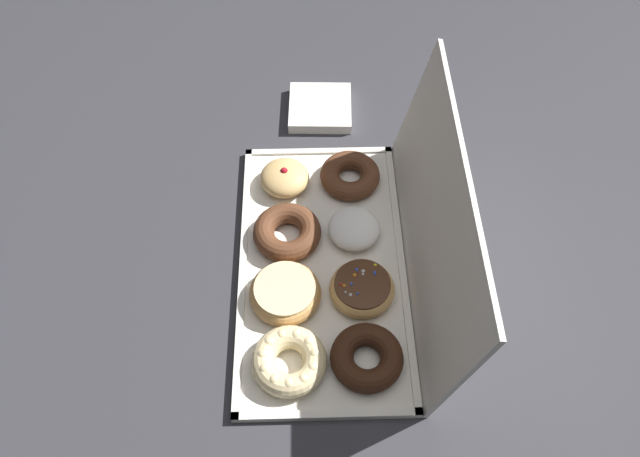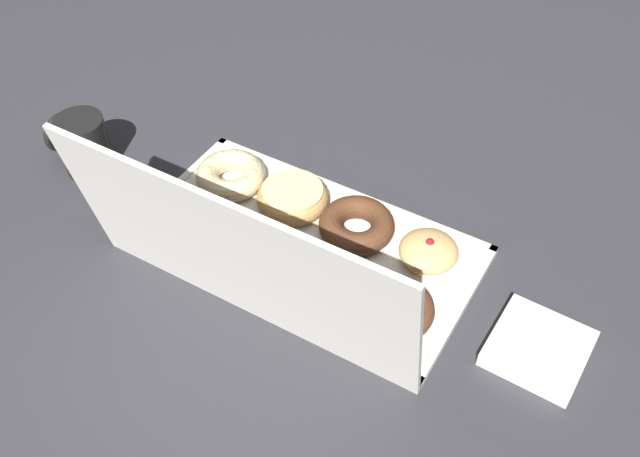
{
  "view_description": "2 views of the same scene",
  "coord_description": "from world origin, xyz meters",
  "px_view_note": "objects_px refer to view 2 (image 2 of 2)",
  "views": [
    {
      "loc": [
        0.55,
        -0.02,
        0.93
      ],
      "look_at": [
        -0.05,
        -0.0,
        0.05
      ],
      "focal_mm": 34.84,
      "sensor_mm": 36.0,
      "label": 1
    },
    {
      "loc": [
        -0.41,
        0.65,
        0.84
      ],
      "look_at": [
        -0.03,
        0.01,
        0.06
      ],
      "focal_mm": 40.6,
      "sensor_mm": 36.0,
      "label": 2
    }
  ],
  "objects_px": {
    "cruller_donut_3": "(231,175)",
    "chocolate_cake_ring_donut_7": "(189,219)",
    "jelly_filled_donut_0": "(429,251)",
    "chocolate_cake_ring_donut_1": "(357,225)",
    "donut_box": "(306,246)",
    "sprinkle_donut_6": "(251,248)",
    "coffee_mug": "(83,143)",
    "powdered_filled_donut_5": "(321,274)",
    "chocolate_cake_ring_donut_4": "(395,309)",
    "glazed_ring_donut_2": "(293,197)",
    "napkin_stack": "(538,348)"
  },
  "relations": [
    {
      "from": "coffee_mug",
      "to": "cruller_donut_3",
      "type": "bearing_deg",
      "value": -161.56
    },
    {
      "from": "donut_box",
      "to": "napkin_stack",
      "type": "bearing_deg",
      "value": 179.08
    },
    {
      "from": "donut_box",
      "to": "chocolate_cake_ring_donut_7",
      "type": "height_order",
      "value": "chocolate_cake_ring_donut_7"
    },
    {
      "from": "chocolate_cake_ring_donut_1",
      "to": "sprinkle_donut_6",
      "type": "distance_m",
      "value": 0.17
    },
    {
      "from": "donut_box",
      "to": "chocolate_cake_ring_donut_4",
      "type": "relative_size",
      "value": 4.73
    },
    {
      "from": "donut_box",
      "to": "chocolate_cake_ring_donut_7",
      "type": "distance_m",
      "value": 0.19
    },
    {
      "from": "jelly_filled_donut_0",
      "to": "chocolate_cake_ring_donut_1",
      "type": "distance_m",
      "value": 0.12
    },
    {
      "from": "sprinkle_donut_6",
      "to": "chocolate_cake_ring_donut_7",
      "type": "height_order",
      "value": "sprinkle_donut_6"
    },
    {
      "from": "cruller_donut_3",
      "to": "donut_box",
      "type": "bearing_deg",
      "value": 162.91
    },
    {
      "from": "jelly_filled_donut_0",
      "to": "sprinkle_donut_6",
      "type": "bearing_deg",
      "value": 28.6
    },
    {
      "from": "donut_box",
      "to": "glazed_ring_donut_2",
      "type": "distance_m",
      "value": 0.09
    },
    {
      "from": "chocolate_cake_ring_donut_1",
      "to": "cruller_donut_3",
      "type": "height_order",
      "value": "cruller_donut_3"
    },
    {
      "from": "jelly_filled_donut_0",
      "to": "cruller_donut_3",
      "type": "relative_size",
      "value": 0.78
    },
    {
      "from": "glazed_ring_donut_2",
      "to": "coffee_mug",
      "type": "xyz_separation_m",
      "value": [
        0.37,
        0.09,
        0.03
      ]
    },
    {
      "from": "jelly_filled_donut_0",
      "to": "chocolate_cake_ring_donut_1",
      "type": "height_order",
      "value": "jelly_filled_donut_0"
    },
    {
      "from": "chocolate_cake_ring_donut_1",
      "to": "powdered_filled_donut_5",
      "type": "bearing_deg",
      "value": 91.75
    },
    {
      "from": "chocolate_cake_ring_donut_1",
      "to": "cruller_donut_3",
      "type": "relative_size",
      "value": 1.03
    },
    {
      "from": "cruller_donut_3",
      "to": "chocolate_cake_ring_donut_7",
      "type": "height_order",
      "value": "cruller_donut_3"
    },
    {
      "from": "glazed_ring_donut_2",
      "to": "chocolate_cake_ring_donut_7",
      "type": "height_order",
      "value": "same"
    },
    {
      "from": "chocolate_cake_ring_donut_1",
      "to": "powdered_filled_donut_5",
      "type": "distance_m",
      "value": 0.12
    },
    {
      "from": "glazed_ring_donut_2",
      "to": "cruller_donut_3",
      "type": "bearing_deg",
      "value": 3.39
    },
    {
      "from": "coffee_mug",
      "to": "napkin_stack",
      "type": "distance_m",
      "value": 0.81
    },
    {
      "from": "cruller_donut_3",
      "to": "napkin_stack",
      "type": "bearing_deg",
      "value": 173.71
    },
    {
      "from": "glazed_ring_donut_2",
      "to": "sprinkle_donut_6",
      "type": "height_order",
      "value": "sprinkle_donut_6"
    },
    {
      "from": "chocolate_cake_ring_donut_1",
      "to": "coffee_mug",
      "type": "xyz_separation_m",
      "value": [
        0.49,
        0.09,
        0.03
      ]
    },
    {
      "from": "glazed_ring_donut_2",
      "to": "napkin_stack",
      "type": "bearing_deg",
      "value": 171.15
    },
    {
      "from": "chocolate_cake_ring_donut_4",
      "to": "chocolate_cake_ring_donut_7",
      "type": "bearing_deg",
      "value": 1.07
    },
    {
      "from": "napkin_stack",
      "to": "chocolate_cake_ring_donut_1",
      "type": "bearing_deg",
      "value": -11.62
    },
    {
      "from": "chocolate_cake_ring_donut_4",
      "to": "chocolate_cake_ring_donut_1",
      "type": "bearing_deg",
      "value": -42.84
    },
    {
      "from": "jelly_filled_donut_0",
      "to": "sprinkle_donut_6",
      "type": "distance_m",
      "value": 0.27
    },
    {
      "from": "jelly_filled_donut_0",
      "to": "powdered_filled_donut_5",
      "type": "distance_m",
      "value": 0.17
    },
    {
      "from": "powdered_filled_donut_5",
      "to": "chocolate_cake_ring_donut_7",
      "type": "bearing_deg",
      "value": 1.44
    },
    {
      "from": "glazed_ring_donut_2",
      "to": "chocolate_cake_ring_donut_7",
      "type": "bearing_deg",
      "value": 47.48
    },
    {
      "from": "chocolate_cake_ring_donut_7",
      "to": "cruller_donut_3",
      "type": "bearing_deg",
      "value": -88.65
    },
    {
      "from": "coffee_mug",
      "to": "donut_box",
      "type": "bearing_deg",
      "value": -176.37
    },
    {
      "from": "jelly_filled_donut_0",
      "to": "glazed_ring_donut_2",
      "type": "distance_m",
      "value": 0.24
    },
    {
      "from": "donut_box",
      "to": "cruller_donut_3",
      "type": "height_order",
      "value": "cruller_donut_3"
    },
    {
      "from": "sprinkle_donut_6",
      "to": "chocolate_cake_ring_donut_7",
      "type": "bearing_deg",
      "value": -0.17
    },
    {
      "from": "chocolate_cake_ring_donut_1",
      "to": "cruller_donut_3",
      "type": "bearing_deg",
      "value": 1.05
    },
    {
      "from": "powdered_filled_donut_5",
      "to": "chocolate_cake_ring_donut_4",
      "type": "bearing_deg",
      "value": -179.66
    },
    {
      "from": "donut_box",
      "to": "cruller_donut_3",
      "type": "xyz_separation_m",
      "value": [
        0.18,
        -0.06,
        0.02
      ]
    },
    {
      "from": "chocolate_cake_ring_donut_1",
      "to": "chocolate_cake_ring_donut_7",
      "type": "bearing_deg",
      "value": 27.64
    },
    {
      "from": "chocolate_cake_ring_donut_1",
      "to": "powdered_filled_donut_5",
      "type": "relative_size",
      "value": 1.31
    },
    {
      "from": "cruller_donut_3",
      "to": "chocolate_cake_ring_donut_4",
      "type": "xyz_separation_m",
      "value": [
        -0.36,
        0.11,
        -0.0
      ]
    },
    {
      "from": "sprinkle_donut_6",
      "to": "glazed_ring_donut_2",
      "type": "bearing_deg",
      "value": -87.71
    },
    {
      "from": "glazed_ring_donut_2",
      "to": "coffee_mug",
      "type": "height_order",
      "value": "coffee_mug"
    },
    {
      "from": "donut_box",
      "to": "chocolate_cake_ring_donut_4",
      "type": "height_order",
      "value": "chocolate_cake_ring_donut_4"
    },
    {
      "from": "coffee_mug",
      "to": "jelly_filled_donut_0",
      "type": "bearing_deg",
      "value": -171.37
    },
    {
      "from": "glazed_ring_donut_2",
      "to": "coffee_mug",
      "type": "relative_size",
      "value": 1.14
    },
    {
      "from": "jelly_filled_donut_0",
      "to": "chocolate_cake_ring_donut_7",
      "type": "relative_size",
      "value": 0.8
    }
  ]
}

